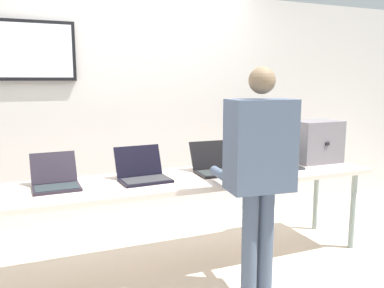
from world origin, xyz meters
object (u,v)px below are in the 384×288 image
object	(u,v)px
laptop_station_1	(56,180)
laptop_station_2	(143,173)
laptop_station_3	(213,166)
workbench	(172,184)
equipment_box	(314,141)
person	(259,162)
laptop_station_4	(278,161)

from	to	relation	value
laptop_station_1	laptop_station_2	world-z (taller)	laptop_station_2
laptop_station_2	laptop_station_3	bearing A→B (deg)	1.26
laptop_station_1	laptop_station_3	distance (m)	1.26
workbench	equipment_box	size ratio (longest dim) A/B	8.04
laptop_station_3	person	bearing A→B (deg)	-88.31
laptop_station_2	laptop_station_4	distance (m)	1.25
laptop_station_2	person	world-z (taller)	person
laptop_station_1	workbench	bearing A→B (deg)	-4.91
laptop_station_4	person	bearing A→B (deg)	-133.16
workbench	equipment_box	xyz separation A→B (m)	(1.48, 0.11, 0.24)
workbench	laptop_station_4	distance (m)	1.03
workbench	equipment_box	bearing A→B (deg)	4.43
workbench	laptop_station_1	distance (m)	0.88
laptop_station_1	laptop_station_3	xyz separation A→B (m)	(1.26, -0.02, 0.00)
laptop_station_2	person	bearing A→B (deg)	-46.32
workbench	equipment_box	world-z (taller)	equipment_box
workbench	person	world-z (taller)	person
laptop_station_1	laptop_station_4	world-z (taller)	laptop_station_4
equipment_box	laptop_station_1	world-z (taller)	equipment_box
laptop_station_4	laptop_station_1	bearing A→B (deg)	178.73
laptop_station_2	person	size ratio (longest dim) A/B	0.25
laptop_station_2	person	xyz separation A→B (m)	(0.63, -0.66, 0.16)
laptop_station_4	equipment_box	bearing A→B (deg)	10.09
laptop_station_1	person	distance (m)	1.46
equipment_box	laptop_station_2	bearing A→B (deg)	-177.63
person	laptop_station_2	bearing A→B (deg)	133.68
equipment_box	laptop_station_3	world-z (taller)	equipment_box
laptop_station_1	laptop_station_4	size ratio (longest dim) A/B	1.04
laptop_station_1	laptop_station_4	distance (m)	1.89
workbench	laptop_station_4	xyz separation A→B (m)	(1.02, 0.03, 0.10)
equipment_box	laptop_station_3	bearing A→B (deg)	-177.01
equipment_box	laptop_station_1	bearing A→B (deg)	-179.03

